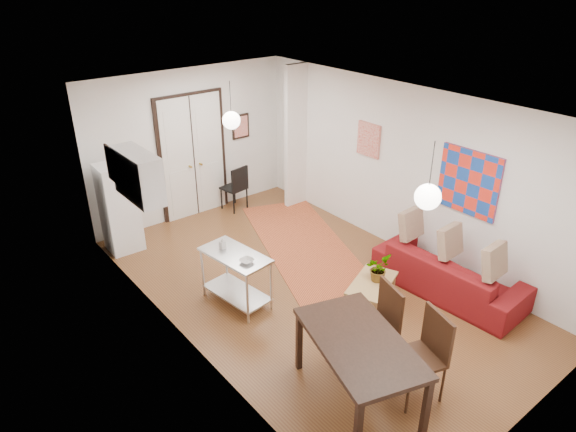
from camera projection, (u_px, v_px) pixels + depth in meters
floor at (308, 286)px, 8.12m from camera, size 7.00×7.00×0.00m
ceiling at (311, 105)px, 6.84m from camera, size 4.20×7.00×0.02m
wall_back at (191, 144)px, 9.92m from camera, size 4.20×0.02×2.90m
wall_front at (543, 320)px, 5.03m from camera, size 4.20×0.02×2.90m
wall_left at (180, 248)px, 6.30m from camera, size 0.02×7.00×2.90m
wall_right at (403, 171)px, 8.66m from camera, size 0.02×7.00×2.90m
double_doors at (193, 157)px, 10.00m from camera, size 1.44×0.06×2.50m
stub_partition at (296, 138)px, 10.30m from camera, size 0.50×0.10×2.90m
wall_cabinet at (138, 175)px, 7.25m from camera, size 0.35×1.00×0.70m
painting_popart at (469, 182)px, 7.68m from camera, size 0.05×1.00×1.00m
painting_abstract at (369, 140)px, 9.05m from camera, size 0.05×0.50×0.60m
poster_back at (241, 126)px, 10.48m from camera, size 0.40×0.03×0.50m
print_left at (113, 165)px, 7.49m from camera, size 0.03×0.44×0.54m
pendant_back at (231, 120)px, 8.52m from camera, size 0.30×0.30×0.80m
pendant_front at (428, 197)px, 5.72m from camera, size 0.30×0.30×0.80m
kilim_rug at (305, 245)px, 9.29m from camera, size 2.61×3.99×0.01m
sofa at (449, 273)px, 7.83m from camera, size 1.02×2.35×0.67m
coffee_table at (372, 285)px, 7.52m from camera, size 1.05×0.83×0.41m
potted_plant at (378, 268)px, 7.46m from camera, size 0.43×0.45×0.40m
kitchen_counter at (236, 272)px, 7.52m from camera, size 0.68×1.15×0.83m
bowl at (247, 261)px, 7.17m from camera, size 0.22×0.22×0.05m
soap_bottle at (222, 243)px, 7.50m from camera, size 0.09×0.09×0.17m
fridge at (119, 208)px, 8.87m from camera, size 0.57×0.57×1.58m
dining_table at (359, 347)px, 5.66m from camera, size 1.35×1.80×0.89m
dining_chair_near at (365, 317)px, 6.38m from camera, size 0.65×0.81×1.10m
dining_chair_far at (410, 346)px, 5.89m from camera, size 0.65×0.81×1.10m
black_side_chair at (231, 182)px, 10.53m from camera, size 0.50×0.50×0.94m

